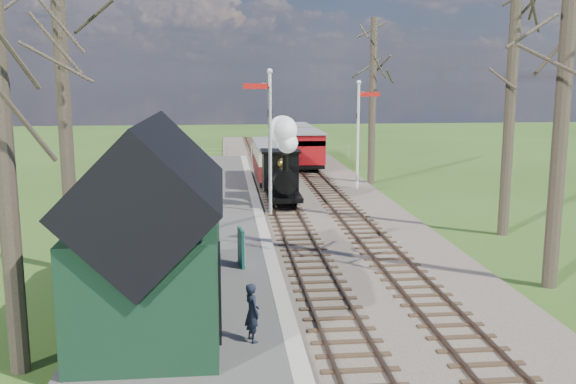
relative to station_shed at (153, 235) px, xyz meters
name	(u,v)px	position (x,y,z in m)	size (l,w,h in m)	color
distant_hills	(259,262)	(5.70, 60.38, -18.47)	(114.40, 48.00, 22.02)	#385B23
ballast_bed	(300,190)	(5.60, 18.00, -2.22)	(8.00, 60.00, 0.10)	brown
track_near	(275,190)	(4.30, 18.00, -2.17)	(1.60, 60.00, 0.15)	brown
track_far	(325,189)	(6.90, 18.00, -2.17)	(1.60, 60.00, 0.15)	brown
platform	(203,227)	(0.80, 10.00, -2.17)	(5.00, 44.00, 0.20)	#474442
coping_strip	(262,225)	(3.10, 10.00, -2.16)	(0.40, 44.00, 0.21)	#B2AD9E
station_shed	(153,235)	(0.00, 0.00, 0.00)	(3.25, 6.30, 4.78)	black
semaphore_near	(268,132)	(3.53, 12.00, 1.35)	(1.22, 0.24, 6.22)	silver
semaphore_far	(359,127)	(8.67, 18.00, 1.08)	(1.22, 0.24, 5.72)	silver
bare_trees	(345,98)	(5.63, 6.10, 2.94)	(15.51, 22.39, 12.00)	#382D23
fence_line	(264,151)	(4.60, 32.00, -1.72)	(12.60, 0.08, 1.00)	slate
locomotive	(282,166)	(4.29, 14.06, -0.38)	(1.62, 3.78, 4.05)	black
coach	(272,160)	(4.30, 20.12, -0.88)	(1.89, 6.49, 1.99)	black
red_carriage_a	(306,148)	(6.90, 25.71, -0.87)	(1.91, 4.72, 2.01)	black
red_carriage_b	(296,140)	(6.90, 31.21, -0.87)	(1.91, 4.72, 2.01)	black
sign_board	(241,248)	(2.14, 4.24, -1.49)	(0.21, 0.79, 1.16)	#104B3E
bench	(194,298)	(0.88, 0.49, -1.71)	(0.43, 1.34, 0.76)	#3F2C16
person	(252,312)	(2.21, -1.42, -1.41)	(0.48, 0.31, 1.31)	black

